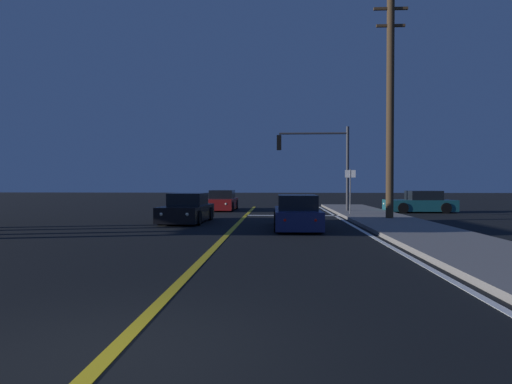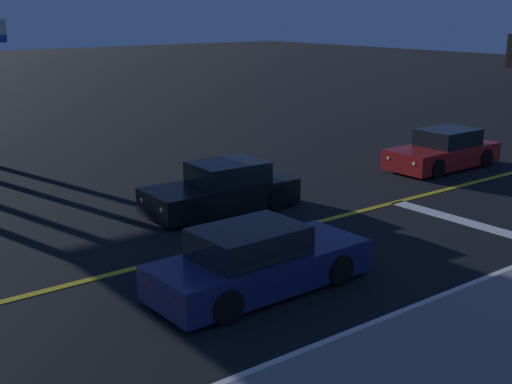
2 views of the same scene
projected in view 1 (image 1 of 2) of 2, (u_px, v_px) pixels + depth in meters
The scene contains 12 objects.
ground_plane at pixel (103, 361), 4.36m from camera, with size 160.00×160.00×0.00m, color black.
sidewalk_right at pixel (426, 234), 14.73m from camera, with size 3.20×38.60×0.15m, color gray.
lane_line_center at pixel (227, 235), 15.07m from camera, with size 0.20×36.46×0.01m, color gold.
lane_line_edge_right at pixel (371, 236), 14.82m from camera, with size 0.16×36.46×0.01m, color white.
stop_bar at pixel (293, 215), 24.15m from camera, with size 5.18×0.50×0.01m, color white.
car_far_approaching_teal at pixel (421, 203), 26.73m from camera, with size 4.20×1.93×1.34m.
car_mid_block_red at pixel (222, 202), 29.03m from camera, with size 1.89×4.32×1.34m.
car_lead_oncoming_black at pixel (187, 210), 19.99m from camera, with size 1.99×4.31×1.34m.
car_side_waiting_navy at pixel (297, 214), 17.15m from camera, with size 1.84×4.58×1.34m.
traffic_signal_near_right at pixel (320, 155), 26.29m from camera, with size 4.37×0.28×5.22m.
utility_pole_right at pixel (390, 106), 20.57m from camera, with size 1.59×0.36×10.64m.
street_sign_corner at pixel (350, 185), 23.46m from camera, with size 0.56×0.10×2.56m.
Camera 1 is at (1.74, -4.24, 1.78)m, focal length 30.52 mm.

